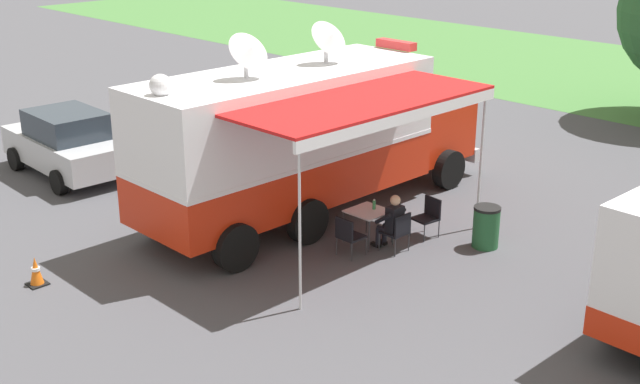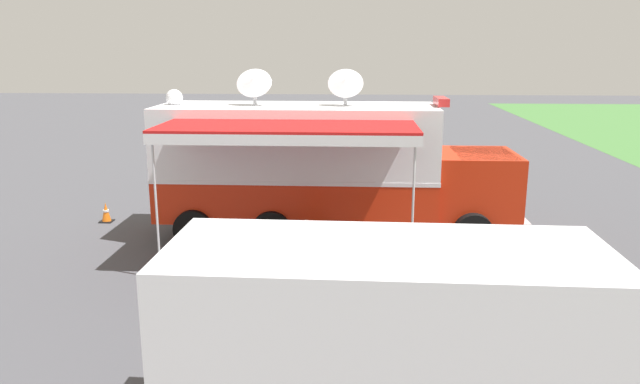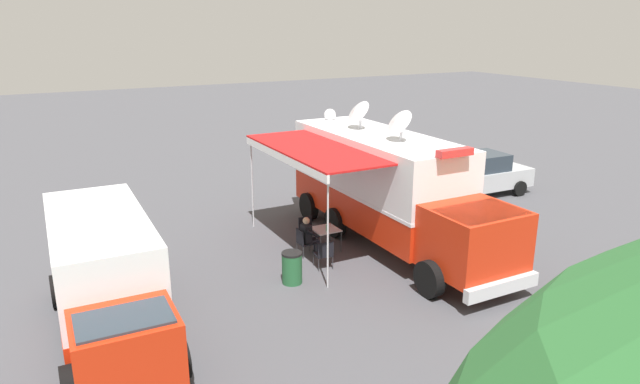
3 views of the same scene
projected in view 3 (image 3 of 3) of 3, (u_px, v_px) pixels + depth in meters
ground_plane at (375, 235)px, 19.30m from camera, size 100.00×100.00×0.00m
lot_stripe at (435, 222)px, 20.53m from camera, size 0.14×4.80×0.01m
command_truck at (389, 186)px, 18.09m from camera, size 4.88×9.50×4.53m
folding_table at (325, 231)px, 17.80m from camera, size 0.80×0.80×0.73m
water_bottle at (327, 227)px, 17.61m from camera, size 0.07×0.07×0.22m
folding_chair_at_table at (303, 240)px, 17.44m from camera, size 0.48×0.48×0.87m
folding_chair_beside_table at (307, 228)px, 18.46m from camera, size 0.48×0.48×0.87m
folding_chair_spare_by_truck at (324, 252)px, 16.51m from camera, size 0.54×0.54×0.87m
seated_responder at (309, 235)px, 17.48m from camera, size 0.66×0.55×1.25m
trash_bin at (292, 268)px, 15.63m from camera, size 0.57×0.57×0.91m
traffic_cone at (321, 183)px, 24.45m from camera, size 0.36×0.36×0.58m
support_truck at (106, 278)px, 12.85m from camera, size 2.46×6.85×2.70m
car_behind_truck at (481, 174)px, 23.64m from camera, size 4.26×2.13×1.76m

